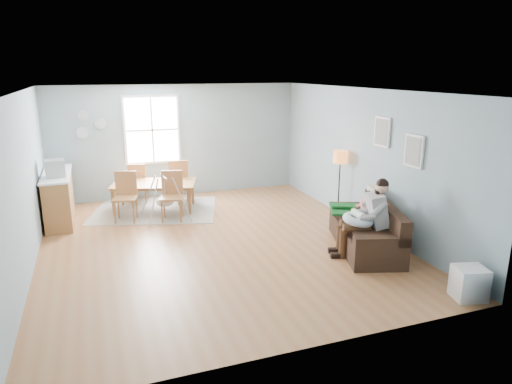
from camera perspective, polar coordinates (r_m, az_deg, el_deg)
name	(u,v)px	position (r m, az deg, el deg)	size (l,w,h in m)	color
room	(213,107)	(7.81, -5.39, 10.48)	(8.40, 9.40, 3.90)	#9B5F37
window	(152,130)	(11.17, -12.87, 7.57)	(1.32, 0.08, 1.62)	white
pictures	(397,141)	(8.23, 17.23, 6.11)	(0.05, 1.34, 0.74)	white
wall_plates	(89,125)	(11.07, -20.20, 7.91)	(0.67, 0.02, 0.66)	#899BA4
sofa	(368,233)	(8.21, 13.88, -4.97)	(1.43, 2.17, 0.81)	black
green_throw	(355,209)	(8.73, 12.31, -2.07)	(0.92, 0.79, 0.04)	#155C1F
beige_pillow	(373,200)	(8.61, 14.47, -0.95)	(0.13, 0.47, 0.47)	#C4B595
father	(367,215)	(7.78, 13.75, -2.82)	(1.00, 0.64, 1.33)	gray
nursing_pillow	(358,220)	(7.76, 12.63, -3.39)	(0.51, 0.51, 0.14)	silver
infant	(357,214)	(7.77, 12.56, -2.72)	(0.14, 0.36, 0.14)	white
toddler	(363,208)	(8.24, 13.20, -1.97)	(0.53, 0.39, 0.78)	silver
floor_lamp	(340,163)	(9.55, 10.47, 3.62)	(0.29, 0.29, 1.43)	black
storage_cube	(469,283)	(6.96, 25.05, -10.29)	(0.49, 0.45, 0.45)	white
rug	(155,210)	(10.41, -12.48, -2.22)	(2.62, 1.99, 0.01)	#A29E94
dining_table	(154,197)	(10.32, -12.57, -0.59)	(1.79, 1.00, 0.63)	brown
chair_sw	(126,193)	(9.73, -15.99, -0.10)	(0.56, 0.56, 1.02)	olive
chair_se	(172,192)	(9.57, -10.46, -0.01)	(0.57, 0.57, 1.02)	olive
chair_nw	(138,180)	(10.97, -14.54, 1.41)	(0.51, 0.51, 0.94)	olive
chair_ne	(179,178)	(10.81, -9.62, 1.76)	(0.54, 0.54, 1.02)	olive
counter	(59,197)	(10.15, -23.41, -0.58)	(0.54, 1.82, 1.02)	brown
monitor	(55,168)	(9.67, -23.83, 2.73)	(0.38, 0.36, 0.34)	#A6A6AA
baby_swing	(165,200)	(9.65, -11.31, -1.01)	(0.95, 0.97, 0.92)	#A6A6AA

